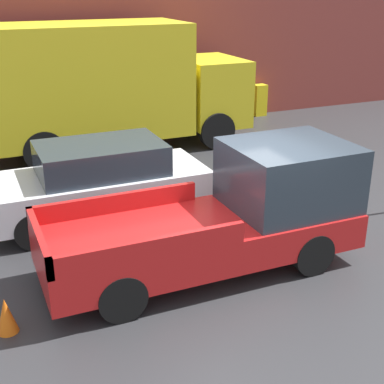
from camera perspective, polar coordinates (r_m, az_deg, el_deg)
ground_plane at (r=9.51m, az=4.86°, el=-7.47°), size 60.00×60.00×0.00m
building_wall at (r=17.63m, az=-10.41°, el=13.76°), size 28.00×0.15×4.59m
pickup_truck at (r=9.07m, az=4.38°, el=-2.29°), size 5.32×1.96×2.04m
car at (r=10.99m, az=-10.06°, el=1.11°), size 4.49×1.86×1.61m
delivery_truck at (r=15.40m, az=-9.86°, el=11.26°), size 7.91×2.61×3.56m
newspaper_box at (r=19.84m, az=7.19°, el=9.70°), size 0.45×0.40×1.12m
traffic_cone at (r=8.07m, az=-19.21°, el=-12.33°), size 0.30×0.30×0.54m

